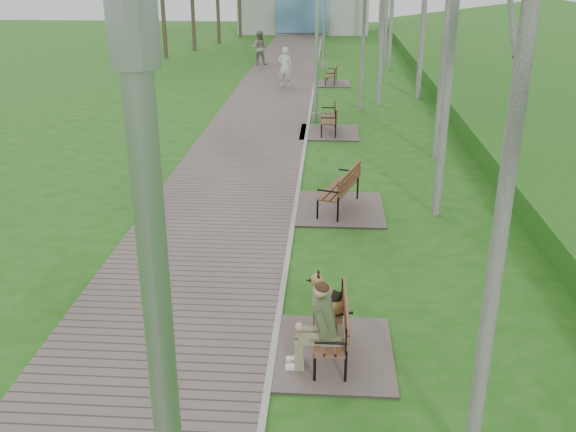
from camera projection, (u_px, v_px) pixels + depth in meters
The scene contains 11 objects.
walkway at pixel (263, 115), 24.05m from camera, with size 3.50×67.00×0.04m, color #6A5B56.
kerb at pixel (310, 115), 23.95m from camera, with size 0.10×67.00×0.05m, color #999993.
building_north at pixel (304, 6), 50.58m from camera, with size 10.00×5.20×4.00m.
bench_main at pixel (326, 330), 9.33m from camera, with size 1.82×2.02×1.59m.
bench_second at pixel (338, 200), 14.93m from camera, with size 2.04×2.27×1.25m.
bench_third at pixel (328, 126), 21.53m from camera, with size 1.96×2.18×1.20m.
bench_far at pixel (331, 80), 29.96m from camera, with size 1.71×1.90×1.05m.
lamp_post_second at pixel (317, 46), 22.05m from camera, with size 0.22×0.22×5.74m.
lamp_post_third at pixel (324, 16), 32.82m from camera, with size 0.22×0.22×5.81m.
pedestrian_near at pixel (285, 67), 29.06m from camera, with size 0.65×0.43×1.79m, color silver.
pedestrian_far at pixel (259, 48), 35.09m from camera, with size 0.89×0.70×1.84m, color gray.
Camera 1 is at (0.76, -2.12, 5.47)m, focal length 40.00 mm.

